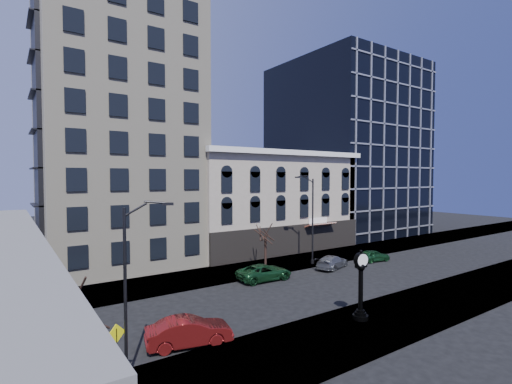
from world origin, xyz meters
TOP-DOWN VIEW (x-y plane):
  - ground at (0.00, 0.00)m, footprint 160.00×160.00m
  - sidewalk_far at (0.00, 8.00)m, footprint 160.00×6.00m
  - sidewalk_near at (0.00, -8.00)m, footprint 160.00×6.00m
  - cream_tower at (-6.11, 18.88)m, footprint 15.90×15.40m
  - victorian_row at (12.00, 15.89)m, footprint 22.60×11.19m
  - glass_office at (32.00, 20.91)m, footprint 20.00×20.15m
  - street_clock at (2.58, -7.15)m, footprint 1.02×1.02m
  - street_lamp_near at (-11.34, -6.22)m, footprint 2.05×0.96m
  - street_lamp_far at (9.93, 6.10)m, footprint 2.47×0.60m
  - bare_tree_near at (-14.56, -7.80)m, footprint 3.97×3.97m
  - bare_tree_far at (5.69, 7.70)m, footprint 2.96×2.96m
  - warning_sign at (-12.32, -6.00)m, footprint 0.85×0.29m
  - car_near_a at (-15.87, -4.09)m, footprint 4.69×1.97m
  - car_near_b at (-8.02, -4.15)m, footprint 4.95×2.63m
  - car_far_a at (2.98, 4.09)m, footprint 5.27×2.64m
  - car_far_b at (11.25, 3.75)m, footprint 4.91×3.20m
  - car_far_c at (17.24, 3.35)m, footprint 4.00×2.09m

SIDE VIEW (x-z plane):
  - ground at x=0.00m, z-range 0.00..0.00m
  - sidewalk_far at x=0.00m, z-range 0.00..0.12m
  - sidewalk_near at x=0.00m, z-range 0.00..0.12m
  - car_far_c at x=17.24m, z-range 0.00..1.30m
  - car_far_b at x=11.25m, z-range 0.00..1.32m
  - car_far_a at x=2.98m, z-range 0.00..1.43m
  - car_near_b at x=-8.02m, z-range 0.00..1.55m
  - car_near_a at x=-15.87m, z-range 0.00..1.58m
  - warning_sign at x=-12.32m, z-range 0.62..3.29m
  - street_clock at x=2.58m, z-range -0.10..4.42m
  - bare_tree_far at x=5.69m, z-range 1.41..6.50m
  - bare_tree_near at x=-14.56m, z-range 1.86..8.68m
  - victorian_row at x=12.00m, z-range -0.25..12.25m
  - street_lamp_near at x=-11.34m, z-range 2.23..10.51m
  - street_lamp_far at x=9.93m, z-range 2.55..12.10m
  - glass_office at x=32.00m, z-range 0.00..28.00m
  - cream_tower at x=-6.11m, z-range -1.93..40.57m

